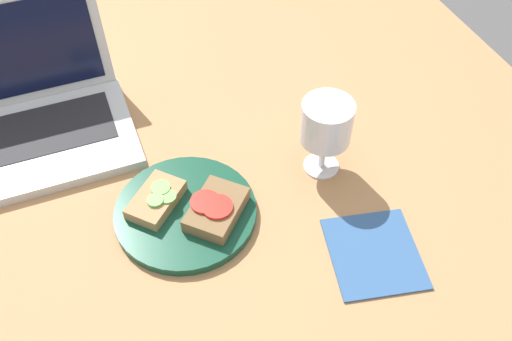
% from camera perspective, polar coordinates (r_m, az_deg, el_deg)
% --- Properties ---
extents(wooden_table, '(1.40, 1.40, 0.03)m').
position_cam_1_polar(wooden_table, '(0.99, -5.18, -2.25)').
color(wooden_table, '#B27F51').
rests_on(wooden_table, ground).
extents(plate, '(0.23, 0.23, 0.02)m').
position_cam_1_polar(plate, '(0.94, -7.05, -4.15)').
color(plate, '#144733').
rests_on(plate, wooden_table).
extents(sandwich_with_cucumber, '(0.11, 0.11, 0.03)m').
position_cam_1_polar(sandwich_with_cucumber, '(0.94, -9.93, -2.85)').
color(sandwich_with_cucumber, '#A88456').
rests_on(sandwich_with_cucumber, plate).
extents(sandwich_with_tomato, '(0.13, 0.13, 0.03)m').
position_cam_1_polar(sandwich_with_tomato, '(0.91, -4.30, -3.92)').
color(sandwich_with_tomato, brown).
rests_on(sandwich_with_tomato, plate).
extents(wine_glass, '(0.09, 0.09, 0.14)m').
position_cam_1_polar(wine_glass, '(0.94, 7.05, 4.53)').
color(wine_glass, white).
rests_on(wine_glass, wooden_table).
extents(laptop, '(0.36, 0.28, 0.22)m').
position_cam_1_polar(laptop, '(1.11, -21.93, 4.98)').
color(laptop, silver).
rests_on(laptop, wooden_table).
extents(napkin, '(0.16, 0.18, 0.00)m').
position_cam_1_polar(napkin, '(0.91, 11.72, -8.10)').
color(napkin, '#33598C').
rests_on(napkin, wooden_table).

